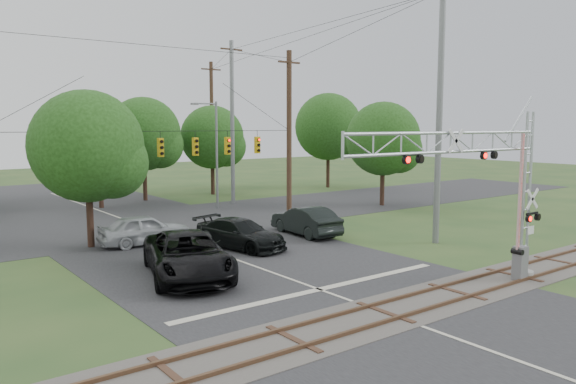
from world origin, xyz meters
TOP-DOWN VIEW (x-y plane):
  - ground at (0.00, 0.00)m, footprint 160.00×160.00m
  - road_main at (0.00, 10.00)m, footprint 14.00×90.00m
  - road_cross at (0.00, 24.00)m, footprint 90.00×12.00m
  - railroad_track at (0.00, 2.00)m, footprint 90.00×3.20m
  - crossing_gantry at (4.94, 1.64)m, footprint 11.01×0.90m
  - traffic_signal_span at (0.88, 20.00)m, footprint 19.34×0.36m
  - pickup_black at (-3.26, 10.31)m, footprint 5.11×7.53m
  - car_dark at (1.56, 13.80)m, footprint 3.49×5.76m
  - sedan_silver at (-2.07, 17.71)m, footprint 5.04×2.33m
  - suv_dark at (6.62, 14.57)m, footprint 2.21×5.28m
  - streetlight at (7.65, 27.04)m, footprint 2.20×0.23m
  - utility_poles at (2.96, 22.50)m, footprint 25.33×27.41m
  - treeline at (0.90, 33.12)m, footprint 55.09×28.59m

SIDE VIEW (x-z plane):
  - ground at x=0.00m, z-range 0.00..0.00m
  - road_main at x=0.00m, z-range 0.00..0.02m
  - road_cross at x=0.00m, z-range 0.00..0.02m
  - railroad_track at x=0.00m, z-range -0.05..0.11m
  - car_dark at x=1.56m, z-range 0.00..1.56m
  - sedan_silver at x=-2.07m, z-range 0.00..1.67m
  - suv_dark at x=6.62m, z-range 0.00..1.70m
  - pickup_black at x=-3.26m, z-range 0.00..1.92m
  - crossing_gantry at x=4.94m, z-range 0.86..7.88m
  - streetlight at x=7.65m, z-range 0.49..8.76m
  - traffic_signal_span at x=0.88m, z-range -0.12..11.38m
  - treeline at x=0.90m, z-range 0.77..10.79m
  - utility_poles at x=2.96m, z-range -0.61..13.55m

